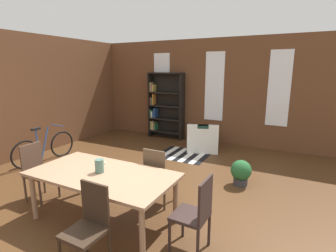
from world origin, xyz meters
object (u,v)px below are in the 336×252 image
object	(u,v)px
dining_table	(102,177)
armchair_white	(203,140)
vase_on_table	(99,166)
bookshelf_tall	(164,106)
dining_chair_head_right	(196,212)
dining_chair_far_right	(158,175)
dining_chair_near_right	(89,224)
bicycle_second	(45,148)
potted_plant_by_shelf	(241,172)
dining_chair_head_left	(37,170)

from	to	relation	value
dining_table	armchair_white	xyz separation A→B (m)	(0.11, 3.82, -0.39)
vase_on_table	bookshelf_tall	bearing A→B (deg)	107.26
armchair_white	bookshelf_tall	bearing A→B (deg)	155.55
dining_chair_head_right	vase_on_table	bearing A→B (deg)	179.91
dining_table	dining_chair_far_right	size ratio (longest dim) A/B	2.18
dining_chair_near_right	dining_chair_head_right	size ratio (longest dim) A/B	1.00
dining_chair_near_right	bicycle_second	size ratio (longest dim) A/B	0.59
vase_on_table	bookshelf_tall	xyz separation A→B (m)	(-1.41, 4.53, 0.19)
vase_on_table	potted_plant_by_shelf	xyz separation A→B (m)	(1.54, 2.09, -0.57)
dining_table	dining_chair_head_right	size ratio (longest dim) A/B	2.18
dining_chair_far_right	armchair_white	distance (m)	3.09
dining_chair_near_right	bicycle_second	bearing A→B (deg)	149.11
dining_chair_far_right	dining_chair_head_right	world-z (taller)	same
dining_chair_head_left	armchair_white	xyz separation A→B (m)	(1.52, 3.82, -0.23)
dining_table	dining_chair_head_right	xyz separation A→B (m)	(1.41, -0.00, -0.15)
vase_on_table	armchair_white	distance (m)	3.86
dining_chair_head_right	dining_chair_near_right	bearing A→B (deg)	-141.33
vase_on_table	dining_chair_head_right	distance (m)	1.48
dining_chair_head_right	bicycle_second	size ratio (longest dim) A/B	0.59
bookshelf_tall	dining_chair_head_left	bearing A→B (deg)	-89.49
dining_chair_far_right	dining_chair_near_right	bearing A→B (deg)	-89.89
potted_plant_by_shelf	vase_on_table	bearing A→B (deg)	-126.34
armchair_white	bicycle_second	world-z (taller)	bicycle_second
dining_chair_far_right	armchair_white	bearing A→B (deg)	96.55
vase_on_table	dining_chair_head_left	distance (m)	1.40
dining_table	bicycle_second	bearing A→B (deg)	156.55
dining_chair_far_right	dining_chair_head_right	size ratio (longest dim) A/B	1.00
vase_on_table	armchair_white	world-z (taller)	vase_on_table
dining_table	potted_plant_by_shelf	bearing A→B (deg)	54.40
dining_chair_head_right	potted_plant_by_shelf	world-z (taller)	dining_chair_head_right
bicycle_second	armchair_white	bearing A→B (deg)	40.40
armchair_white	bicycle_second	bearing A→B (deg)	-139.60
armchair_white	dining_chair_near_right	bearing A→B (deg)	-85.57
potted_plant_by_shelf	dining_chair_head_left	bearing A→B (deg)	-144.22
dining_chair_far_right	armchair_white	size ratio (longest dim) A/B	0.93
vase_on_table	armchair_white	bearing A→B (deg)	87.69
dining_chair_far_right	bicycle_second	size ratio (longest dim) A/B	0.59
armchair_white	dining_chair_head_left	bearing A→B (deg)	-111.70
dining_chair_head_right	armchair_white	distance (m)	4.04
bookshelf_tall	potted_plant_by_shelf	bearing A→B (deg)	-39.59
bookshelf_tall	armchair_white	world-z (taller)	bookshelf_tall
dining_chair_near_right	dining_chair_head_right	world-z (taller)	same
dining_chair_head_left	potted_plant_by_shelf	world-z (taller)	dining_chair_head_left
dining_table	dining_chair_far_right	bearing A→B (deg)	58.44
vase_on_table	bicycle_second	size ratio (longest dim) A/B	0.12
dining_chair_head_left	dining_chair_far_right	xyz separation A→B (m)	(1.87, 0.76, 0.00)
dining_table	bookshelf_tall	bearing A→B (deg)	107.74
dining_table	dining_chair_head_left	xyz separation A→B (m)	(-1.41, -0.00, -0.15)
dining_chair_head_right	bookshelf_tall	bearing A→B (deg)	122.24
bookshelf_tall	dining_chair_far_right	bearing A→B (deg)	-63.11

